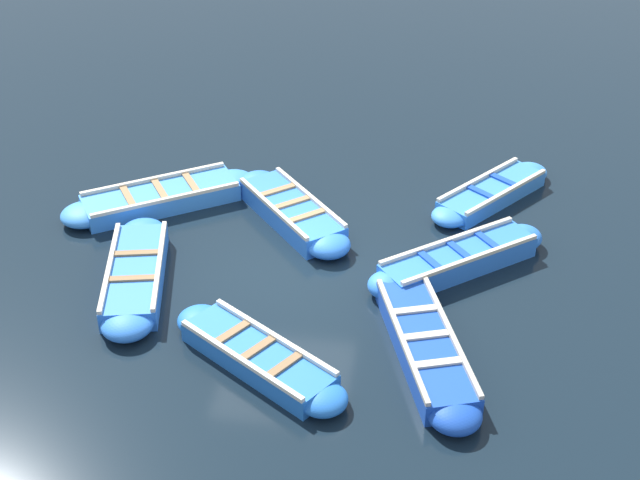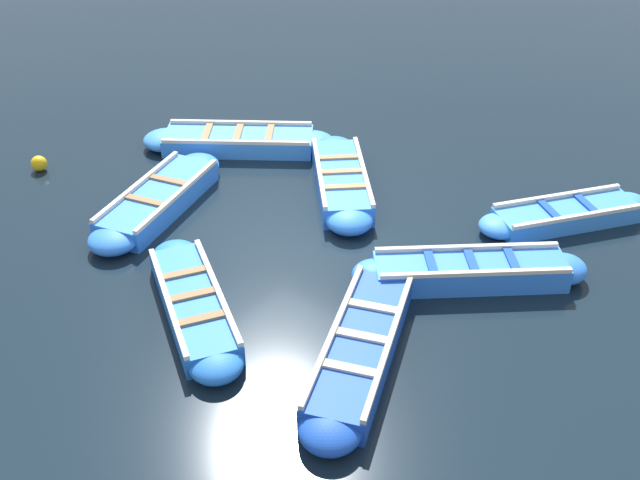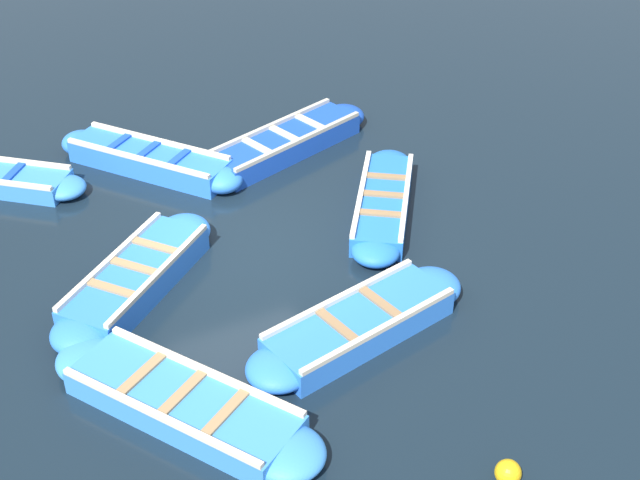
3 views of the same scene
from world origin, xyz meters
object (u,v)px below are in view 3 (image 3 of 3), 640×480
Objects in this scene: boat_inner_gap at (136,278)px; boat_tucked at (149,160)px; boat_drifting at (359,325)px; boat_centre at (383,204)px; boat_outer_left at (183,404)px; buoy_orange_near at (508,473)px; boat_mid_row at (285,143)px.

boat_inner_gap is 0.96× the size of boat_tucked.
boat_inner_gap is at bearing -43.63° from boat_drifting.
boat_inner_gap is 3.45m from boat_tucked.
boat_drifting reaches higher than boat_centre.
boat_tucked is (-1.18, -3.25, 0.00)m from boat_inner_gap.
boat_tucked is at bearing -77.12° from boat_drifting.
boat_drifting is 3.15m from boat_centre.
boat_tucked is at bearing -44.33° from boat_centre.
boat_inner_gap reaches higher than boat_outer_left.
boat_drifting is at bearing -172.35° from boat_outer_left.
boat_outer_left is 12.38× the size of buoy_orange_near.
buoy_orange_near is at bearing 100.77° from boat_tucked.
buoy_orange_near is at bearing 84.33° from boat_mid_row.
boat_centre is at bearing -146.69° from boat_outer_left.
boat_mid_row is (-1.16, -5.13, 0.00)m from boat_drifting.
boat_outer_left reaches higher than buoy_orange_near.
boat_outer_left is at bearing 77.01° from boat_tucked.
boat_mid_row is 8.15m from buoy_orange_near.
boat_tucked reaches higher than boat_centre.
boat_tucked is (2.44, -0.47, 0.01)m from boat_mid_row.
buoy_orange_near is (0.81, 8.11, -0.04)m from boat_mid_row.
boat_inner_gap is at bearing 69.98° from boat_tucked.
boat_drifting is 0.94× the size of boat_mid_row.
boat_outer_left is at bearing 85.99° from boat_inner_gap.
boat_mid_row is 4.56m from boat_inner_gap.
boat_drifting is 5.74m from boat_tucked.
boat_centre is (-0.65, 2.55, -0.02)m from boat_mid_row.
boat_mid_row reaches higher than boat_outer_left.
boat_drifting is 1.11× the size of boat_tucked.
boat_inner_gap reaches higher than buoy_orange_near.
boat_inner_gap is 0.98× the size of boat_centre.
boat_outer_left is at bearing 33.31° from boat_centre.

